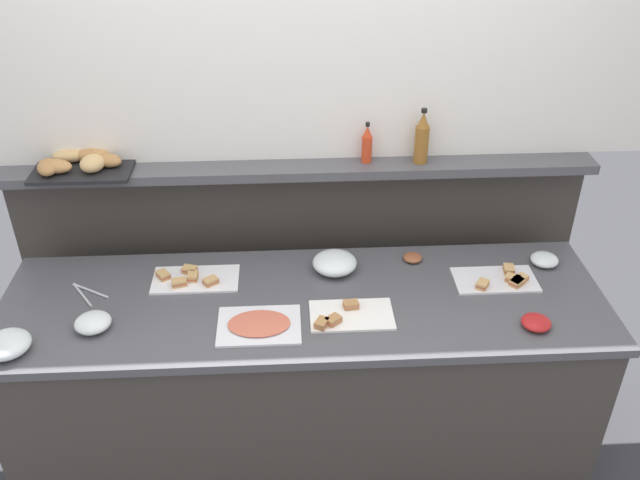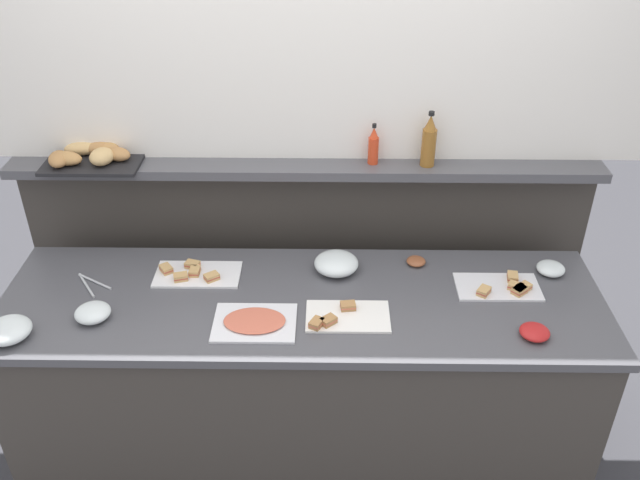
# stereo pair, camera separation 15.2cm
# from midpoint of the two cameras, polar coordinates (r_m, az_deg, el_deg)

# --- Properties ---
(ground_plane) EXTENTS (12.00, 12.00, 0.00)m
(ground_plane) POSITION_cam_midpoint_polar(r_m,az_deg,el_deg) (3.68, -2.72, -10.38)
(ground_plane) COLOR #38383D
(buffet_counter) EXTENTS (2.36, 0.71, 0.89)m
(buffet_counter) POSITION_cam_midpoint_polar(r_m,az_deg,el_deg) (2.94, -2.76, -11.95)
(buffet_counter) COLOR #3D3833
(buffet_counter) RESTS_ON ground_plane
(back_ledge_unit) EXTENTS (2.51, 0.22, 1.24)m
(back_ledge_unit) POSITION_cam_midpoint_polar(r_m,az_deg,el_deg) (3.22, -3.00, -2.61)
(back_ledge_unit) COLOR #3D3833
(back_ledge_unit) RESTS_ON ground_plane
(sandwich_platter_rear) EXTENTS (0.31, 0.19, 0.04)m
(sandwich_platter_rear) POSITION_cam_midpoint_polar(r_m,az_deg,el_deg) (2.55, 0.65, -6.38)
(sandwich_platter_rear) COLOR white
(sandwich_platter_rear) RESTS_ON buffet_counter
(sandwich_platter_front) EXTENTS (0.35, 0.18, 0.04)m
(sandwich_platter_front) POSITION_cam_midpoint_polar(r_m,az_deg,el_deg) (2.80, -12.15, -3.22)
(sandwich_platter_front) COLOR white
(sandwich_platter_front) RESTS_ON buffet_counter
(sandwich_platter_side) EXTENTS (0.33, 0.18, 0.04)m
(sandwich_platter_side) POSITION_cam_midpoint_polar(r_m,az_deg,el_deg) (2.81, 13.42, -3.29)
(sandwich_platter_side) COLOR silver
(sandwich_platter_side) RESTS_ON buffet_counter
(cold_cuts_platter) EXTENTS (0.31, 0.22, 0.02)m
(cold_cuts_platter) POSITION_cam_midpoint_polar(r_m,az_deg,el_deg) (2.53, -6.86, -7.12)
(cold_cuts_platter) COLOR silver
(cold_cuts_platter) RESTS_ON buffet_counter
(glass_bowl_large) EXTENTS (0.11, 0.11, 0.05)m
(glass_bowl_large) POSITION_cam_midpoint_polar(r_m,az_deg,el_deg) (2.96, 16.93, -1.64)
(glass_bowl_large) COLOR silver
(glass_bowl_large) RESTS_ON buffet_counter
(glass_bowl_medium) EXTENTS (0.18, 0.18, 0.07)m
(glass_bowl_medium) POSITION_cam_midpoint_polar(r_m,az_deg,el_deg) (2.79, -0.32, -2.01)
(glass_bowl_medium) COLOR silver
(glass_bowl_medium) RESTS_ON buffet_counter
(glass_bowl_small) EXTENTS (0.13, 0.13, 0.05)m
(glass_bowl_small) POSITION_cam_midpoint_polar(r_m,az_deg,el_deg) (2.65, -20.10, -6.60)
(glass_bowl_small) COLOR silver
(glass_bowl_small) RESTS_ON buffet_counter
(glass_bowl_extra) EXTENTS (0.17, 0.17, 0.07)m
(glass_bowl_extra) POSITION_cam_midpoint_polar(r_m,az_deg,el_deg) (2.67, -26.30, -7.94)
(glass_bowl_extra) COLOR silver
(glass_bowl_extra) RESTS_ON buffet_counter
(condiment_bowl_teal) EXTENTS (0.11, 0.11, 0.04)m
(condiment_bowl_teal) POSITION_cam_midpoint_polar(r_m,az_deg,el_deg) (2.61, 16.11, -6.70)
(condiment_bowl_teal) COLOR red
(condiment_bowl_teal) RESTS_ON buffet_counter
(condiment_bowl_cream) EXTENTS (0.08, 0.08, 0.03)m
(condiment_bowl_cream) POSITION_cam_midpoint_polar(r_m,az_deg,el_deg) (2.88, 6.29, -1.50)
(condiment_bowl_cream) COLOR brown
(condiment_bowl_cream) RESTS_ON buffet_counter
(serving_tongs) EXTENTS (0.16, 0.16, 0.01)m
(serving_tongs) POSITION_cam_midpoint_polar(r_m,az_deg,el_deg) (2.85, -20.50, -4.18)
(serving_tongs) COLOR #B7BABF
(serving_tongs) RESTS_ON buffet_counter
(hot_sauce_bottle) EXTENTS (0.04, 0.04, 0.18)m
(hot_sauce_bottle) POSITION_cam_midpoint_polar(r_m,az_deg,el_deg) (2.84, 2.42, 7.96)
(hot_sauce_bottle) COLOR red
(hot_sauce_bottle) RESTS_ON back_ledge_unit
(vinegar_bottle_amber) EXTENTS (0.06, 0.06, 0.24)m
(vinegar_bottle_amber) POSITION_cam_midpoint_polar(r_m,az_deg,el_deg) (2.85, 7.03, 8.40)
(vinegar_bottle_amber) COLOR #8E5B23
(vinegar_bottle_amber) RESTS_ON back_ledge_unit
(bread_basket) EXTENTS (0.40, 0.26, 0.08)m
(bread_basket) POSITION_cam_midpoint_polar(r_m,az_deg,el_deg) (2.98, -20.80, 6.08)
(bread_basket) COLOR black
(bread_basket) RESTS_ON back_ledge_unit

